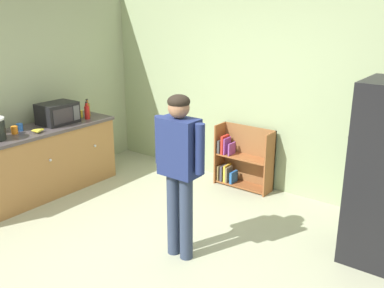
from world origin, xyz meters
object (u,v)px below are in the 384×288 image
Objects in this scene: ketchup_bottle at (87,112)px; banana_bunch at (39,130)px; standing_person at (179,163)px; orange_cup at (14,130)px; microwave at (58,113)px; yellow_cup at (80,114)px; amber_bottle at (88,109)px; kitchen_counter at (36,163)px; bookshelf at (241,161)px; blue_cup at (20,127)px.

banana_bunch is at bearing -86.45° from ketchup_bottle.
orange_cup is (-2.44, -0.21, -0.05)m from standing_person.
microwave reaches higher than ketchup_bottle.
ketchup_bottle reaches higher than yellow_cup.
microwave is 0.41m from ketchup_bottle.
yellow_cup is at bearing -105.52° from amber_bottle.
standing_person reaches higher than banana_bunch.
yellow_cup is at bearing 161.47° from standing_person.
ketchup_bottle reaches higher than orange_cup.
amber_bottle is 2.59× the size of orange_cup.
amber_bottle is 2.59× the size of yellow_cup.
kitchen_counter is 0.97m from ketchup_bottle.
kitchen_counter is 23.48× the size of yellow_cup.
yellow_cup is (-2.02, -1.10, 0.58)m from bookshelf.
yellow_cup is (-0.04, 0.80, 0.50)m from kitchen_counter.
bookshelf is at bearing 28.55° from yellow_cup.
bookshelf is at bearing 44.35° from blue_cup.
blue_cup is at bearing -94.23° from amber_bottle.
standing_person is at bearing -10.09° from microwave.
bookshelf is 2.37m from yellow_cup.
microwave is 5.05× the size of blue_cup.
bookshelf is at bearing 46.77° from orange_cup.
standing_person reaches higher than kitchen_counter.
amber_bottle is (-0.01, 0.91, 0.55)m from kitchen_counter.
standing_person is 2.60m from amber_bottle.
microwave is at bearing -89.98° from amber_bottle.
banana_bunch is at bearing 20.44° from blue_cup.
orange_cup is at bearing -133.36° from banana_bunch.
ketchup_bottle is (-2.29, 0.82, 0.00)m from standing_person.
standing_person reaches higher than yellow_cup.
bookshelf is at bearing 36.88° from microwave.
ketchup_bottle reaches higher than kitchen_counter.
yellow_cup is at bearing 87.24° from blue_cup.
kitchen_counter is 1.35× the size of standing_person.
yellow_cup is (-0.03, 0.39, -0.09)m from microwave.
bookshelf is 3.46× the size of amber_bottle.
bookshelf is 3.46× the size of ketchup_bottle.
yellow_cup is at bearing -151.45° from bookshelf.
kitchen_counter is 2.74m from bookshelf.
microwave reaches higher than banana_bunch.
amber_bottle is at bearing 90.68° from kitchen_counter.
orange_cup is 1.03m from yellow_cup.
microwave is 1.95× the size of amber_bottle.
yellow_cup is (-0.21, 0.82, 0.02)m from banana_bunch.
yellow_cup reaches higher than banana_bunch.
standing_person reaches higher than microwave.
amber_bottle reaches higher than orange_cup.
blue_cup is at bearing -177.83° from standing_person.
microwave is at bearing 81.72° from blue_cup.
bookshelf is at bearing 26.31° from amber_bottle.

